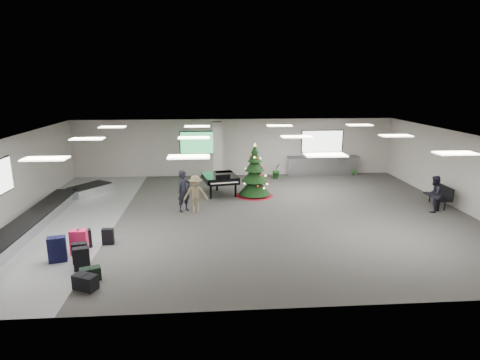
{
  "coord_description": "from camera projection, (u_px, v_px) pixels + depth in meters",
  "views": [
    {
      "loc": [
        -1.36,
        -15.41,
        5.25
      ],
      "look_at": [
        -0.16,
        1.0,
        1.19
      ],
      "focal_mm": 30.0,
      "sensor_mm": 36.0,
      "label": 1
    }
  ],
  "objects": [
    {
      "name": "grand_piano",
      "position": [
        220.0,
        178.0,
        18.93
      ],
      "size": [
        1.82,
        2.18,
        1.1
      ],
      "rotation": [
        0.0,
        0.0,
        0.19
      ],
      "color": "black",
      "rests_on": "ground"
    },
    {
      "name": "traveler_a",
      "position": [
        184.0,
        191.0,
        16.45
      ],
      "size": [
        0.74,
        0.73,
        1.72
      ],
      "primitive_type": "imported",
      "rotation": [
        0.0,
        0.0,
        0.75
      ],
      "color": "black",
      "rests_on": "ground"
    },
    {
      "name": "pink_suitcase",
      "position": [
        79.0,
        242.0,
        12.42
      ],
      "size": [
        0.51,
        0.3,
        0.81
      ],
      "rotation": [
        0.0,
        0.0,
        0.03
      ],
      "color": "#F21F52",
      "rests_on": "ground"
    },
    {
      "name": "green_duffel",
      "position": [
        90.0,
        274.0,
        10.84
      ],
      "size": [
        0.6,
        0.45,
        0.38
      ],
      "rotation": [
        0.0,
        0.0,
        0.39
      ],
      "color": "black",
      "rests_on": "ground"
    },
    {
      "name": "suitcase_3",
      "position": [
        108.0,
        237.0,
        13.2
      ],
      "size": [
        0.37,
        0.2,
        0.56
      ],
      "rotation": [
        0.0,
        0.0,
        0.01
      ],
      "color": "black",
      "rests_on": "ground"
    },
    {
      "name": "suitcase_1",
      "position": [
        80.0,
        253.0,
        11.81
      ],
      "size": [
        0.44,
        0.27,
        0.66
      ],
      "rotation": [
        0.0,
        0.0,
        0.14
      ],
      "color": "black",
      "rests_on": "ground"
    },
    {
      "name": "suitcase_0",
      "position": [
        82.0,
        259.0,
        11.4
      ],
      "size": [
        0.48,
        0.35,
        0.69
      ],
      "rotation": [
        0.0,
        0.0,
        0.27
      ],
      "color": "black",
      "rests_on": "ground"
    },
    {
      "name": "ground",
      "position": [
        246.0,
        214.0,
        16.27
      ],
      "size": [
        18.0,
        18.0,
        0.0
      ],
      "primitive_type": "plane",
      "color": "#3B3835",
      "rests_on": "ground"
    },
    {
      "name": "black_duffel",
      "position": [
        85.0,
        282.0,
        10.36
      ],
      "size": [
        0.69,
        0.57,
        0.42
      ],
      "rotation": [
        0.0,
        0.0,
        -0.46
      ],
      "color": "black",
      "rests_on": "ground"
    },
    {
      "name": "baggage_carousel",
      "position": [
        45.0,
        214.0,
        15.58
      ],
      "size": [
        2.28,
        9.71,
        0.43
      ],
      "color": "silver",
      "rests_on": "ground"
    },
    {
      "name": "traveler_bench",
      "position": [
        434.0,
        194.0,
        16.38
      ],
      "size": [
        0.94,
        0.92,
        1.53
      ],
      "primitive_type": "imported",
      "rotation": [
        0.0,
        0.0,
        3.83
      ],
      "color": "black",
      "rests_on": "ground"
    },
    {
      "name": "traveler_b",
      "position": [
        196.0,
        194.0,
        16.38
      ],
      "size": [
        1.02,
        0.62,
        1.54
      ],
      "primitive_type": "imported",
      "rotation": [
        0.0,
        0.0,
        0.05
      ],
      "color": "#7B6A4C",
      "rests_on": "ground"
    },
    {
      "name": "room_envelope",
      "position": [
        235.0,
        155.0,
        16.34
      ],
      "size": [
        18.02,
        14.02,
        3.21
      ],
      "color": "#B1AAA2",
      "rests_on": "ground"
    },
    {
      "name": "navy_suitcase",
      "position": [
        57.0,
        249.0,
        11.9
      ],
      "size": [
        0.57,
        0.42,
        0.8
      ],
      "rotation": [
        0.0,
        0.0,
        0.27
      ],
      "color": "black",
      "rests_on": "ground"
    },
    {
      "name": "potted_plant_right",
      "position": [
        353.0,
        169.0,
        22.95
      ],
      "size": [
        0.59,
        0.59,
        0.75
      ],
      "primitive_type": "imported",
      "rotation": [
        0.0,
        0.0,
        2.24
      ],
      "color": "#194616",
      "rests_on": "ground"
    },
    {
      "name": "christmas_tree",
      "position": [
        255.0,
        178.0,
        18.71
      ],
      "size": [
        1.77,
        1.77,
        2.52
      ],
      "color": "maroon",
      "rests_on": "ground"
    },
    {
      "name": "potted_plant_left",
      "position": [
        276.0,
        170.0,
        22.14
      ],
      "size": [
        0.64,
        0.63,
        0.91
      ],
      "primitive_type": "imported",
      "rotation": [
        0.0,
        0.0,
        0.69
      ],
      "color": "#194616",
      "rests_on": "ground"
    },
    {
      "name": "service_counter",
      "position": [
        322.0,
        166.0,
        22.94
      ],
      "size": [
        4.05,
        0.65,
        1.08
      ],
      "color": "silver",
      "rests_on": "ground"
    },
    {
      "name": "bench",
      "position": [
        440.0,
        194.0,
        17.2
      ],
      "size": [
        0.52,
        1.49,
        0.94
      ],
      "rotation": [
        0.0,
        0.0,
        -0.01
      ],
      "color": "black",
      "rests_on": "ground"
    },
    {
      "name": "suitcase_8",
      "position": [
        85.0,
        239.0,
        12.92
      ],
      "size": [
        0.48,
        0.39,
        0.63
      ],
      "rotation": [
        0.0,
        0.0,
        0.45
      ],
      "color": "black",
      "rests_on": "ground"
    }
  ]
}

